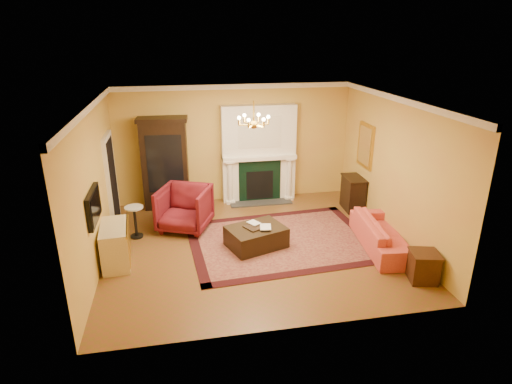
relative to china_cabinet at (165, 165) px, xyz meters
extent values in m
cube|color=brown|center=(1.77, -2.49, -1.11)|extent=(6.00, 5.50, 0.02)
cube|color=white|center=(1.77, -2.49, 1.91)|extent=(6.00, 5.50, 0.02)
cube|color=gold|center=(1.77, 0.27, 0.40)|extent=(6.00, 0.02, 3.00)
cube|color=gold|center=(1.77, -5.25, 0.40)|extent=(6.00, 0.02, 3.00)
cube|color=gold|center=(-1.24, -2.49, 0.40)|extent=(0.02, 5.50, 3.00)
cube|color=gold|center=(4.78, -2.49, 0.40)|extent=(0.02, 5.50, 3.00)
cube|color=white|center=(2.37, 0.10, 0.15)|extent=(1.90, 0.32, 2.50)
cube|color=silver|center=(2.37, -0.07, 0.75)|extent=(1.10, 0.01, 0.80)
cube|color=#0E321F|center=(2.37, -0.07, -0.55)|extent=(1.10, 0.02, 1.10)
cube|color=black|center=(2.37, -0.08, -0.65)|extent=(0.70, 0.02, 0.75)
cube|color=#333333|center=(2.37, -0.19, -1.08)|extent=(1.60, 0.50, 0.04)
cube|color=white|center=(2.37, 0.04, 0.08)|extent=(1.90, 0.44, 0.10)
cylinder|color=white|center=(1.59, -0.08, -0.51)|extent=(0.14, 0.14, 1.18)
cylinder|color=white|center=(3.15, -0.08, -0.51)|extent=(0.14, 0.14, 1.18)
cube|color=white|center=(1.77, 0.22, 1.84)|extent=(6.00, 0.08, 0.12)
cube|color=white|center=(-1.19, -2.49, 1.84)|extent=(0.08, 5.50, 0.12)
cube|color=white|center=(4.73, -2.49, 1.84)|extent=(0.08, 5.50, 0.12)
cube|color=silver|center=(-1.19, -0.79, -0.05)|extent=(0.08, 1.05, 2.10)
cube|color=black|center=(-1.15, -0.79, -0.08)|extent=(0.02, 0.85, 1.95)
cube|color=black|center=(-1.18, -3.09, 0.25)|extent=(0.08, 0.95, 0.58)
cube|color=black|center=(-1.13, -3.09, 0.25)|extent=(0.01, 0.85, 0.48)
cube|color=gold|center=(4.74, -1.09, 0.55)|extent=(0.05, 0.76, 1.05)
cube|color=white|center=(4.71, -1.09, 0.55)|extent=(0.01, 0.62, 0.90)
cylinder|color=gold|center=(1.77, -2.49, 1.70)|extent=(0.03, 0.03, 0.40)
sphere|color=gold|center=(1.77, -2.49, 1.45)|extent=(0.16, 0.16, 0.16)
sphere|color=#FFE5B2|center=(2.05, -2.49, 1.59)|extent=(0.07, 0.07, 0.07)
sphere|color=#FFE5B2|center=(1.91, -2.25, 1.59)|extent=(0.07, 0.07, 0.07)
sphere|color=#FFE5B2|center=(1.63, -2.25, 1.59)|extent=(0.07, 0.07, 0.07)
sphere|color=#FFE5B2|center=(1.49, -2.49, 1.59)|extent=(0.07, 0.07, 0.07)
sphere|color=#FFE5B2|center=(1.63, -2.73, 1.59)|extent=(0.07, 0.07, 0.07)
sphere|color=#FFE5B2|center=(1.91, -2.73, 1.59)|extent=(0.07, 0.07, 0.07)
cube|color=#4C1019|center=(2.38, -2.42, -1.09)|extent=(4.01, 3.13, 0.02)
cube|color=black|center=(0.00, 0.00, 0.00)|extent=(1.13, 0.58, 2.19)
imported|color=maroon|center=(0.39, -1.41, -0.55)|extent=(1.35, 1.32, 1.09)
cylinder|color=black|center=(-0.67, -1.64, -1.08)|extent=(0.28, 0.28, 0.04)
cylinder|color=black|center=(-0.67, -1.64, -0.74)|extent=(0.06, 0.06, 0.64)
cylinder|color=silver|center=(-0.67, -1.64, -0.40)|extent=(0.40, 0.40, 0.03)
cube|color=beige|center=(-0.96, -2.72, -0.71)|extent=(0.58, 1.08, 0.78)
imported|color=#E05747|center=(4.36, -3.07, -0.69)|extent=(0.84, 2.13, 0.81)
cube|color=#3C1D10|center=(4.49, -4.38, -0.83)|extent=(0.55, 0.55, 0.53)
cube|color=black|center=(4.55, -1.03, -0.69)|extent=(0.46, 0.75, 0.81)
cube|color=black|center=(1.80, -2.56, -0.87)|extent=(1.33, 1.14, 0.42)
cube|color=black|center=(1.80, -2.54, -0.65)|extent=(0.54, 0.51, 0.03)
imported|color=gray|center=(1.70, -2.47, -0.50)|extent=(0.18, 0.12, 0.26)
imported|color=gray|center=(1.87, -2.64, -0.48)|extent=(0.22, 0.06, 0.30)
cylinder|color=tan|center=(1.63, 0.04, 0.18)|extent=(0.12, 0.12, 0.10)
cone|color=#103C16|center=(1.63, 0.04, 0.42)|extent=(0.17, 0.17, 0.37)
cylinder|color=tan|center=(2.99, 0.04, 0.18)|extent=(0.11, 0.11, 0.09)
cone|color=#103C16|center=(2.99, 0.04, 0.39)|extent=(0.16, 0.16, 0.34)
camera|label=1|loc=(0.33, -10.36, 3.10)|focal=30.00mm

